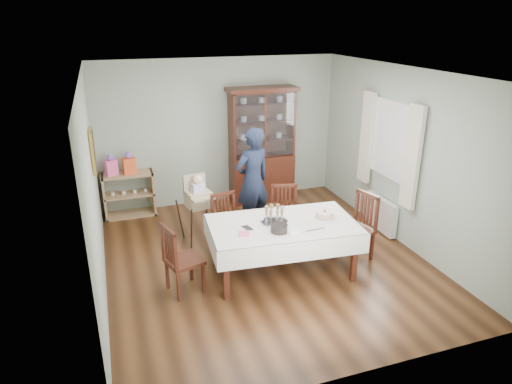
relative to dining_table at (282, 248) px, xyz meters
name	(u,v)px	position (x,y,z in m)	size (l,w,h in m)	color
floor	(264,259)	(-0.11, 0.44, -0.38)	(5.00, 5.00, 0.00)	#593319
room_shell	(253,139)	(-0.11, 0.97, 1.32)	(5.00, 5.00, 5.00)	#9EAA99
dining_table	(282,248)	(0.00, 0.00, 0.00)	(2.09, 1.31, 0.76)	#481B12
china_cabinet	(262,144)	(0.64, 2.70, 0.74)	(1.30, 0.48, 2.18)	#481B12
sideboard	(129,194)	(-1.86, 2.72, 0.02)	(0.90, 0.38, 0.80)	tan
picture_frame	(93,151)	(-2.33, 1.24, 1.27)	(0.04, 0.48, 0.58)	gold
window	(392,140)	(2.11, 0.74, 1.17)	(0.04, 1.02, 1.22)	white
curtain_left	(412,158)	(2.05, 0.12, 1.07)	(0.07, 0.30, 1.55)	silver
curtain_right	(367,138)	(2.05, 1.36, 1.07)	(0.07, 0.30, 1.55)	silver
radiator	(380,214)	(2.05, 0.74, -0.08)	(0.10, 0.80, 0.55)	white
chair_far_left	(229,236)	(-0.55, 0.81, -0.11)	(0.48, 0.48, 0.92)	#481B12
chair_far_right	(285,228)	(0.36, 0.78, -0.11)	(0.51, 0.51, 0.94)	#481B12
chair_end_left	(184,272)	(-1.38, -0.01, -0.10)	(0.53, 0.53, 0.95)	#481B12
chair_end_right	(355,240)	(1.17, 0.04, -0.09)	(0.55, 0.55, 1.00)	#481B12
woman	(253,180)	(0.05, 1.45, 0.49)	(0.64, 0.42, 1.76)	black
high_chair	(199,215)	(-0.87, 1.36, 0.05)	(0.58, 0.58, 1.11)	black
champagne_tray	(274,218)	(-0.10, 0.06, 0.45)	(0.37, 0.37, 0.23)	silver
birthday_cake	(324,215)	(0.60, -0.04, 0.43)	(0.28, 0.28, 0.19)	white
plate_stack_dark	(279,228)	(-0.14, -0.22, 0.43)	(0.22, 0.22, 0.11)	black
plate_stack_white	(293,229)	(0.03, -0.29, 0.42)	(0.20, 0.20, 0.08)	white
napkin_stack	(244,234)	(-0.59, -0.15, 0.38)	(0.13, 0.13, 0.02)	#FF5D9D
cutlery	(245,228)	(-0.54, 0.01, 0.38)	(0.12, 0.17, 0.01)	silver
cake_knife	(315,230)	(0.32, -0.33, 0.38)	(0.29, 0.03, 0.01)	silver
gift_bag_pink	(111,166)	(-2.10, 2.70, 0.58)	(0.23, 0.19, 0.37)	#FF5D9D
gift_bag_orange	(129,164)	(-1.80, 2.70, 0.59)	(0.24, 0.18, 0.40)	#EC5825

